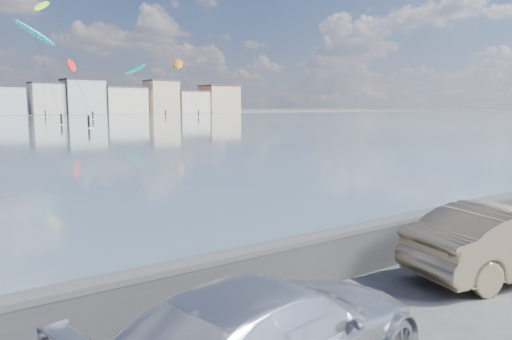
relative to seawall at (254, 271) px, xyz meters
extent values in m
cube|color=#28282B|center=(0.00, 0.00, -0.13)|extent=(400.00, 0.35, 0.90)
cylinder|color=#28282B|center=(0.00, 0.00, 0.32)|extent=(400.00, 0.36, 0.36)
cube|color=beige|center=(41.00, 183.30, 4.92)|extent=(11.00, 9.00, 11.00)
cube|color=#383330|center=(41.00, 183.30, 10.72)|extent=(11.22, 9.18, 0.60)
cube|color=#B7C6BC|center=(54.00, 183.30, 5.67)|extent=(14.00, 11.00, 12.50)
cube|color=#383330|center=(54.00, 183.30, 12.22)|extent=(14.28, 11.22, 0.60)
cube|color=beige|center=(69.50, 183.30, 4.42)|extent=(16.00, 12.00, 10.00)
cube|color=#4C423D|center=(69.50, 183.30, 9.72)|extent=(16.32, 12.24, 0.60)
cube|color=beige|center=(86.00, 183.30, 5.92)|extent=(12.00, 10.00, 13.00)
cube|color=#4C423D|center=(86.00, 183.30, 12.72)|extent=(12.24, 10.20, 0.60)
cube|color=beige|center=(99.50, 183.30, 3.92)|extent=(14.00, 11.00, 9.00)
cube|color=brown|center=(99.50, 183.30, 8.72)|extent=(14.28, 11.22, 0.60)
cube|color=beige|center=(114.00, 183.30, 5.17)|extent=(15.00, 12.00, 11.50)
cube|color=brown|center=(114.00, 183.30, 11.22)|extent=(15.30, 12.24, 0.60)
imported|color=silver|center=(-1.50, -2.40, 0.14)|extent=(5.23, 2.81, 1.44)
imported|color=tan|center=(5.11, -1.99, 0.17)|extent=(4.81, 2.56, 1.51)
ellipsoid|color=red|center=(32.51, 122.40, 12.77)|extent=(3.86, 7.63, 5.04)
cube|color=white|center=(34.60, 113.99, -0.53)|extent=(1.40, 0.42, 0.08)
cylinder|color=black|center=(34.60, 113.99, 0.37)|extent=(0.36, 0.36, 1.70)
sphere|color=black|center=(34.60, 113.99, 1.27)|extent=(0.28, 0.28, 0.28)
cylinder|color=black|center=(33.56, 118.20, 6.75)|extent=(2.13, 8.44, 12.07)
ellipsoid|color=#8CD826|center=(34.31, 155.88, 32.47)|extent=(7.54, 7.50, 5.69)
cube|color=white|center=(31.87, 148.22, -0.53)|extent=(1.40, 0.42, 0.08)
cylinder|color=black|center=(31.87, 148.22, 0.37)|extent=(0.36, 0.36, 1.70)
sphere|color=black|center=(31.87, 148.22, 1.27)|extent=(0.28, 0.28, 0.28)
cylinder|color=black|center=(33.09, 152.05, 16.59)|extent=(2.48, 7.70, 31.75)
ellipsoid|color=orange|center=(63.01, 124.19, 14.59)|extent=(7.10, 10.48, 5.02)
cube|color=white|center=(66.15, 118.06, -0.53)|extent=(1.40, 0.42, 0.08)
cylinder|color=black|center=(66.15, 118.06, 0.37)|extent=(0.36, 0.36, 1.70)
sphere|color=black|center=(66.15, 118.06, 1.27)|extent=(0.28, 0.28, 0.28)
cylinder|color=black|center=(64.58, 121.13, 7.66)|extent=(3.18, 6.17, 13.89)
ellipsoid|color=#19BFBF|center=(19.56, 101.83, 17.29)|extent=(8.57, 3.04, 5.46)
cube|color=white|center=(19.72, 85.91, -0.53)|extent=(1.40, 0.42, 0.08)
cylinder|color=black|center=(19.72, 85.91, 0.37)|extent=(0.36, 0.36, 1.70)
sphere|color=black|center=(19.72, 85.91, 1.27)|extent=(0.28, 0.28, 0.28)
cylinder|color=black|center=(19.64, 93.87, 9.00)|extent=(0.19, 15.94, 16.59)
cube|color=white|center=(19.34, 69.50, -0.53)|extent=(1.40, 0.42, 0.08)
cylinder|color=black|center=(19.34, 69.50, 0.37)|extent=(0.36, 0.36, 1.70)
sphere|color=black|center=(19.34, 69.50, 1.27)|extent=(0.28, 0.28, 0.28)
cylinder|color=black|center=(18.09, 76.31, 14.25)|extent=(2.54, 13.64, 27.08)
ellipsoid|color=#19BFBF|center=(63.11, 155.50, 14.89)|extent=(6.09, 11.30, 4.07)
cube|color=white|center=(66.58, 140.01, -0.53)|extent=(1.40, 0.42, 0.08)
cylinder|color=black|center=(66.58, 140.01, 0.37)|extent=(0.36, 0.36, 1.70)
sphere|color=black|center=(66.58, 140.01, 1.27)|extent=(0.28, 0.28, 0.28)
cylinder|color=black|center=(64.84, 147.75, 7.80)|extent=(3.50, 15.51, 14.19)
camera|label=1|loc=(-5.07, -6.99, 2.97)|focal=35.00mm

